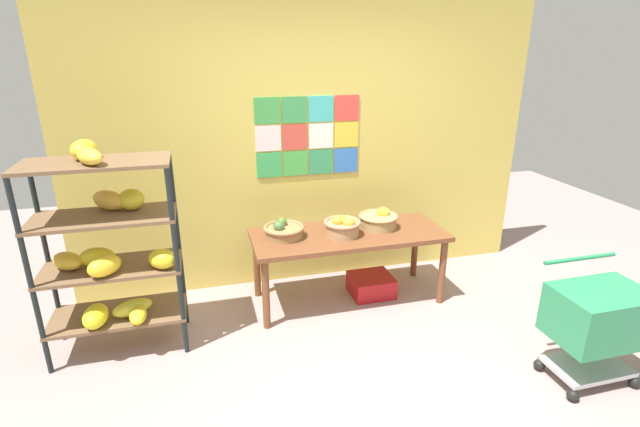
% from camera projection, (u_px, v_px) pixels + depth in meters
% --- Properties ---
extents(ground, '(9.77, 9.77, 0.00)m').
position_uv_depth(ground, '(383.00, 407.00, 2.98)').
color(ground, gray).
extents(back_wall_with_art, '(4.31, 0.07, 2.81)m').
position_uv_depth(back_wall_with_art, '(310.00, 135.00, 4.24)').
color(back_wall_with_art, '#CCB750').
rests_on(back_wall_with_art, ground).
extents(banana_shelf_unit, '(0.97, 0.54, 1.58)m').
position_uv_depth(banana_shelf_unit, '(109.00, 246.00, 3.30)').
color(banana_shelf_unit, black).
rests_on(banana_shelf_unit, ground).
extents(display_table, '(1.67, 0.66, 0.64)m').
position_uv_depth(display_table, '(349.00, 241.00, 4.07)').
color(display_table, brown).
rests_on(display_table, ground).
extents(fruit_basket_back_left, '(0.34, 0.34, 0.18)m').
position_uv_depth(fruit_basket_back_left, '(379.00, 219.00, 4.15)').
color(fruit_basket_back_left, '#A58554').
rests_on(fruit_basket_back_left, display_table).
extents(fruit_basket_back_right, '(0.35, 0.35, 0.15)m').
position_uv_depth(fruit_basket_back_right, '(283.00, 230.00, 3.94)').
color(fruit_basket_back_right, olive).
rests_on(fruit_basket_back_right, display_table).
extents(fruit_basket_right, '(0.32, 0.32, 0.18)m').
position_uv_depth(fruit_basket_right, '(343.00, 226.00, 3.97)').
color(fruit_basket_right, '#A87E57').
rests_on(fruit_basket_right, display_table).
extents(produce_crate_under_table, '(0.38, 0.35, 0.18)m').
position_uv_depth(produce_crate_under_table, '(371.00, 285.00, 4.31)').
color(produce_crate_under_table, '#AD181A').
rests_on(produce_crate_under_table, ground).
extents(shopping_cart, '(0.60, 0.46, 0.82)m').
position_uv_depth(shopping_cart, '(598.00, 318.00, 3.08)').
color(shopping_cart, black).
rests_on(shopping_cart, ground).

